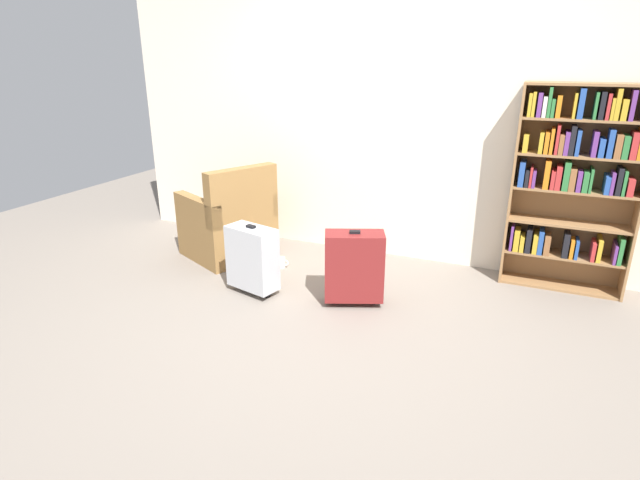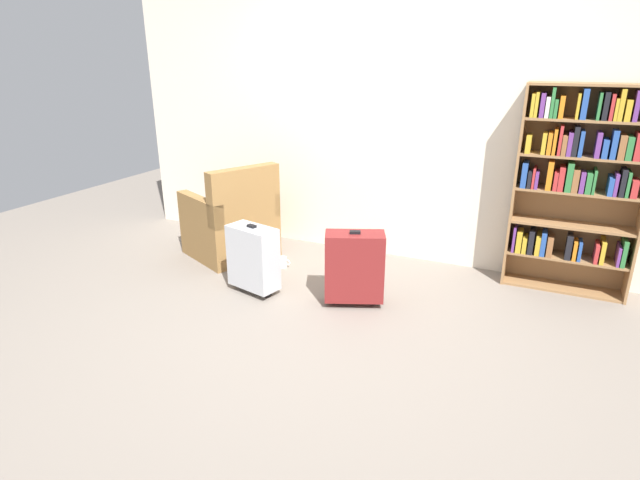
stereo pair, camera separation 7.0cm
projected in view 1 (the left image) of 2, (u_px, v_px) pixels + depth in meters
The scene contains 7 objects.
ground_plane at pixel (311, 332), 3.59m from camera, with size 9.44×9.44×0.00m, color slate.
back_wall at pixel (388, 117), 4.63m from camera, with size 5.39×0.10×2.60m, color beige.
bookshelf at pixel (575, 179), 4.01m from camera, with size 0.94×0.26×1.64m.
armchair at pixel (229, 224), 4.85m from camera, with size 0.93×0.93×0.90m.
mug at pixel (281, 262), 4.67m from camera, with size 0.12×0.08×0.10m.
suitcase_silver at pixel (252, 258), 4.09m from camera, with size 0.45×0.30×0.58m.
suitcase_dark_red at pixel (354, 266), 3.90m from camera, with size 0.50×0.37×0.60m.
Camera 1 is at (1.31, -2.87, 1.83)m, focal length 28.70 mm.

